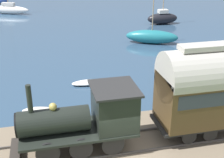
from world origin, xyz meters
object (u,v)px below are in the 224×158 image
object	(u,v)px
rowboat_far_out	(89,82)
rowboat_mid_harbor	(210,65)
sailboat_white	(9,9)
sailboat_teal	(152,37)
steam_locomotive	(89,116)
sailboat_black	(162,18)
rowboat_near_shore	(40,111)

from	to	relation	value
rowboat_far_out	rowboat_mid_harbor	xyz separation A→B (m)	(0.97, -10.46, 0.09)
sailboat_white	sailboat_teal	xyz separation A→B (m)	(-19.69, -15.72, 0.03)
sailboat_white	sailboat_teal	distance (m)	25.20
steam_locomotive	rowboat_mid_harbor	bearing A→B (deg)	-51.48
steam_locomotive	sailboat_black	distance (m)	29.12
sailboat_white	sailboat_black	size ratio (longest dim) A/B	0.96
sailboat_black	rowboat_far_out	distance (m)	21.26
sailboat_black	rowboat_far_out	bearing A→B (deg)	144.70
sailboat_white	sailboat_black	bearing A→B (deg)	-95.63
sailboat_teal	rowboat_near_shore	size ratio (longest dim) A/B	2.64
sailboat_teal	rowboat_far_out	world-z (taller)	sailboat_teal
sailboat_white	rowboat_far_out	world-z (taller)	sailboat_white
sailboat_white	sailboat_teal	size ratio (longest dim) A/B	1.21
steam_locomotive	sailboat_black	world-z (taller)	sailboat_black
sailboat_black	sailboat_teal	bearing A→B (deg)	152.48
rowboat_far_out	rowboat_near_shore	world-z (taller)	rowboat_near_shore
sailboat_black	rowboat_far_out	world-z (taller)	sailboat_black
sailboat_white	rowboat_far_out	size ratio (longest dim) A/B	2.92
rowboat_mid_harbor	steam_locomotive	bearing A→B (deg)	126.57
sailboat_black	rowboat_far_out	xyz separation A→B (m)	(-17.12, 12.58, -0.64)
rowboat_near_shore	sailboat_black	bearing A→B (deg)	-24.20
rowboat_near_shore	steam_locomotive	bearing A→B (deg)	-140.15
steam_locomotive	sailboat_teal	xyz separation A→B (m)	(17.44, -9.51, -1.48)
sailboat_white	rowboat_far_out	bearing A→B (deg)	-140.97
sailboat_black	rowboat_far_out	size ratio (longest dim) A/B	3.04
steam_locomotive	rowboat_near_shore	bearing A→B (deg)	26.21
sailboat_black	rowboat_mid_harbor	distance (m)	16.30
sailboat_black	rowboat_near_shore	size ratio (longest dim) A/B	3.32
rowboat_near_shore	rowboat_far_out	bearing A→B (deg)	-30.46
rowboat_mid_harbor	rowboat_near_shore	world-z (taller)	rowboat_mid_harbor
sailboat_white	rowboat_near_shore	size ratio (longest dim) A/B	3.19
sailboat_white	rowboat_near_shore	xyz separation A→B (m)	(-32.46, -3.92, -0.49)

